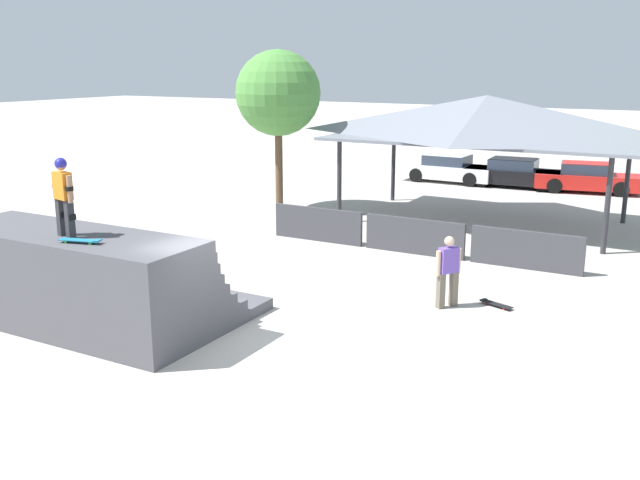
{
  "coord_description": "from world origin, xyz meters",
  "views": [
    {
      "loc": [
        7.96,
        -10.78,
        5.43
      ],
      "look_at": [
        -0.42,
        4.29,
        1.13
      ],
      "focal_mm": 40.0,
      "sensor_mm": 36.0,
      "label": 1
    }
  ],
  "objects_px": {
    "skater_on_deck": "(63,192)",
    "skateboard_on_ground": "(495,304)",
    "bystander_walking": "(448,268)",
    "skateboard_on_deck": "(81,240)",
    "parked_car_red": "(587,178)",
    "parked_car_white": "(449,169)",
    "parked_car_black": "(515,173)",
    "tree_beside_pavilion": "(278,94)"
  },
  "relations": [
    {
      "from": "skateboard_on_deck",
      "to": "parked_car_red",
      "type": "distance_m",
      "value": 23.42
    },
    {
      "from": "skateboard_on_deck",
      "to": "parked_car_black",
      "type": "distance_m",
      "value": 22.72
    },
    {
      "from": "parked_car_black",
      "to": "skater_on_deck",
      "type": "bearing_deg",
      "value": -101.55
    },
    {
      "from": "parked_car_red",
      "to": "skateboard_on_deck",
      "type": "bearing_deg",
      "value": -114.09
    },
    {
      "from": "skater_on_deck",
      "to": "skateboard_on_ground",
      "type": "xyz_separation_m",
      "value": [
        7.14,
        5.85,
        -2.9
      ]
    },
    {
      "from": "bystander_walking",
      "to": "parked_car_black",
      "type": "bearing_deg",
      "value": -136.27
    },
    {
      "from": "tree_beside_pavilion",
      "to": "parked_car_red",
      "type": "distance_m",
      "value": 14.04
    },
    {
      "from": "skater_on_deck",
      "to": "skateboard_on_deck",
      "type": "relative_size",
      "value": 1.81
    },
    {
      "from": "bystander_walking",
      "to": "parked_car_white",
      "type": "xyz_separation_m",
      "value": [
        -5.82,
        16.88,
        -0.32
      ]
    },
    {
      "from": "skateboard_on_ground",
      "to": "parked_car_red",
      "type": "xyz_separation_m",
      "value": [
        -0.68,
        16.56,
        0.54
      ]
    },
    {
      "from": "bystander_walking",
      "to": "skateboard_on_deck",
      "type": "bearing_deg",
      "value": -10.5
    },
    {
      "from": "skateboard_on_deck",
      "to": "parked_car_black",
      "type": "relative_size",
      "value": 0.2
    },
    {
      "from": "bystander_walking",
      "to": "parked_car_black",
      "type": "height_order",
      "value": "bystander_walking"
    },
    {
      "from": "parked_car_white",
      "to": "bystander_walking",
      "type": "bearing_deg",
      "value": -69.36
    },
    {
      "from": "parked_car_white",
      "to": "parked_car_black",
      "type": "relative_size",
      "value": 0.97
    },
    {
      "from": "bystander_walking",
      "to": "parked_car_black",
      "type": "relative_size",
      "value": 0.37
    },
    {
      "from": "skater_on_deck",
      "to": "bystander_walking",
      "type": "bearing_deg",
      "value": 53.1
    },
    {
      "from": "skateboard_on_deck",
      "to": "bystander_walking",
      "type": "height_order",
      "value": "skateboard_on_deck"
    },
    {
      "from": "skateboard_on_deck",
      "to": "parked_car_black",
      "type": "xyz_separation_m",
      "value": [
        2.73,
        22.5,
        -1.5
      ]
    },
    {
      "from": "tree_beside_pavilion",
      "to": "skater_on_deck",
      "type": "bearing_deg",
      "value": -76.48
    },
    {
      "from": "skateboard_on_deck",
      "to": "bystander_walking",
      "type": "xyz_separation_m",
      "value": [
        5.51,
        5.51,
        -1.18
      ]
    },
    {
      "from": "skater_on_deck",
      "to": "skateboard_on_ground",
      "type": "relative_size",
      "value": 1.92
    },
    {
      "from": "bystander_walking",
      "to": "parked_car_white",
      "type": "distance_m",
      "value": 17.86
    },
    {
      "from": "skater_on_deck",
      "to": "parked_car_red",
      "type": "bearing_deg",
      "value": 86.51
    },
    {
      "from": "parked_car_white",
      "to": "skater_on_deck",
      "type": "bearing_deg",
      "value": -89.29
    },
    {
      "from": "skateboard_on_ground",
      "to": "parked_car_white",
      "type": "bearing_deg",
      "value": -47.58
    },
    {
      "from": "parked_car_white",
      "to": "parked_car_red",
      "type": "bearing_deg",
      "value": 3.96
    },
    {
      "from": "parked_car_white",
      "to": "parked_car_black",
      "type": "bearing_deg",
      "value": 3.55
    },
    {
      "from": "skateboard_on_deck",
      "to": "parked_car_white",
      "type": "relative_size",
      "value": 0.2
    },
    {
      "from": "parked_car_red",
      "to": "parked_car_white",
      "type": "bearing_deg",
      "value": 172.59
    },
    {
      "from": "skater_on_deck",
      "to": "skateboard_on_ground",
      "type": "height_order",
      "value": "skater_on_deck"
    },
    {
      "from": "skater_on_deck",
      "to": "skateboard_on_deck",
      "type": "bearing_deg",
      "value": -7.19
    },
    {
      "from": "tree_beside_pavilion",
      "to": "parked_car_white",
      "type": "xyz_separation_m",
      "value": [
        3.42,
        9.37,
        -3.72
      ]
    },
    {
      "from": "parked_car_red",
      "to": "bystander_walking",
      "type": "bearing_deg",
      "value": -100.7
    },
    {
      "from": "skateboard_on_deck",
      "to": "parked_car_red",
      "type": "relative_size",
      "value": 0.19
    },
    {
      "from": "bystander_walking",
      "to": "skateboard_on_ground",
      "type": "distance_m",
      "value": 1.42
    },
    {
      "from": "parked_car_red",
      "to": "skater_on_deck",
      "type": "bearing_deg",
      "value": -115.82
    },
    {
      "from": "skater_on_deck",
      "to": "skateboard_on_deck",
      "type": "distance_m",
      "value": 1.11
    },
    {
      "from": "parked_car_black",
      "to": "skateboard_on_deck",
      "type": "bearing_deg",
      "value": -99.8
    },
    {
      "from": "skateboard_on_deck",
      "to": "tree_beside_pavilion",
      "type": "height_order",
      "value": "tree_beside_pavilion"
    },
    {
      "from": "skater_on_deck",
      "to": "bystander_walking",
      "type": "distance_m",
      "value": 8.37
    },
    {
      "from": "tree_beside_pavilion",
      "to": "parked_car_white",
      "type": "distance_m",
      "value": 10.64
    }
  ]
}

